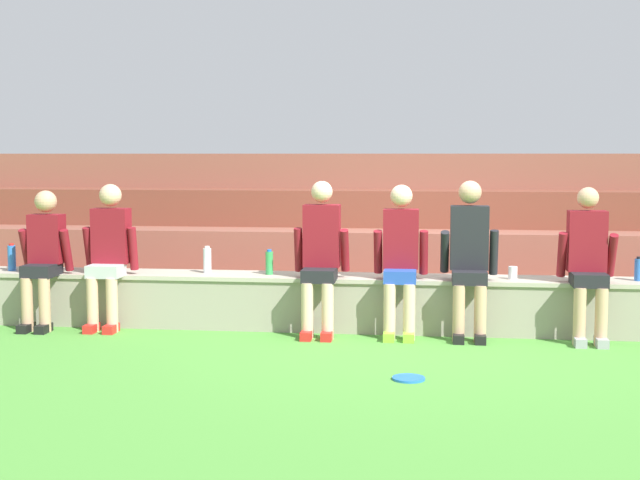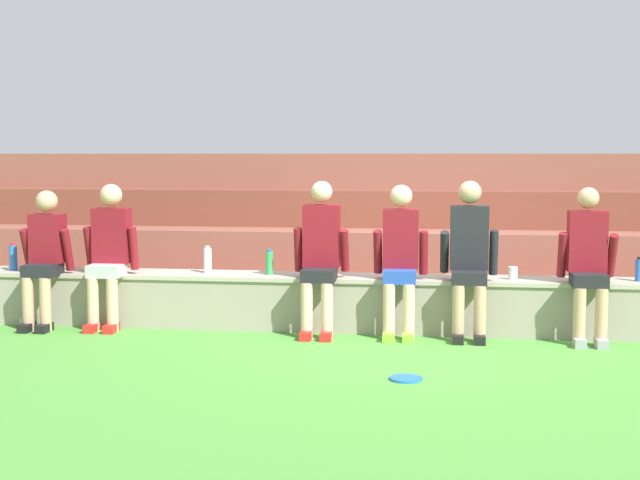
# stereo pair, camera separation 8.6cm
# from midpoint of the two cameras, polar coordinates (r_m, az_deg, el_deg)

# --- Properties ---
(ground_plane) EXTENTS (80.00, 80.00, 0.00)m
(ground_plane) POSITION_cam_midpoint_polar(r_m,az_deg,el_deg) (8.40, 5.39, -6.16)
(ground_plane) COLOR #4C9338
(stone_seating_wall) EXTENTS (8.61, 0.55, 0.52)m
(stone_seating_wall) POSITION_cam_midpoint_polar(r_m,az_deg,el_deg) (8.60, 5.47, -3.99)
(stone_seating_wall) COLOR gray
(stone_seating_wall) RESTS_ON ground
(brick_bleachers) EXTENTS (12.42, 2.48, 1.71)m
(brick_bleachers) POSITION_cam_midpoint_polar(r_m,az_deg,el_deg) (10.45, 5.81, -0.30)
(brick_bleachers) COLOR brown
(brick_bleachers) RESTS_ON ground
(person_far_left) EXTENTS (0.50, 0.54, 1.35)m
(person_far_left) POSITION_cam_midpoint_polar(r_m,az_deg,el_deg) (9.06, -17.63, -0.92)
(person_far_left) COLOR tan
(person_far_left) RESTS_ON ground
(person_left_of_center) EXTENTS (0.53, 0.54, 1.41)m
(person_left_of_center) POSITION_cam_midpoint_polar(r_m,az_deg,el_deg) (8.88, -13.72, -0.67)
(person_left_of_center) COLOR #DBAD89
(person_left_of_center) RESTS_ON ground
(person_center) EXTENTS (0.52, 0.58, 1.45)m
(person_center) POSITION_cam_midpoint_polar(r_m,az_deg,el_deg) (8.34, -0.26, -0.87)
(person_center) COLOR beige
(person_center) RESTS_ON ground
(person_right_of_center) EXTENTS (0.51, 0.54, 1.42)m
(person_right_of_center) POSITION_cam_midpoint_polar(r_m,az_deg,el_deg) (8.28, 4.91, -1.01)
(person_right_of_center) COLOR beige
(person_right_of_center) RESTS_ON ground
(person_far_right) EXTENTS (0.53, 0.54, 1.46)m
(person_far_right) POSITION_cam_midpoint_polar(r_m,az_deg,el_deg) (8.28, 9.30, -0.90)
(person_far_right) COLOR tan
(person_far_right) RESTS_ON ground
(person_rightmost_edge) EXTENTS (0.52, 0.55, 1.40)m
(person_rightmost_edge) POSITION_cam_midpoint_polar(r_m,az_deg,el_deg) (8.37, 16.58, -1.25)
(person_rightmost_edge) COLOR tan
(person_rightmost_edge) RESTS_ON ground
(water_bottle_mid_left) EXTENTS (0.07, 0.07, 0.25)m
(water_bottle_mid_left) POSITION_cam_midpoint_polar(r_m,az_deg,el_deg) (8.68, -3.56, -1.46)
(water_bottle_mid_left) COLOR green
(water_bottle_mid_left) RESTS_ON stone_seating_wall
(water_bottle_near_right) EXTENTS (0.08, 0.08, 0.28)m
(water_bottle_near_right) POSITION_cam_midpoint_polar(r_m,az_deg,el_deg) (9.49, -19.47, -1.08)
(water_bottle_near_right) COLOR blue
(water_bottle_near_right) RESTS_ON stone_seating_wall
(water_bottle_mid_right) EXTENTS (0.08, 0.08, 0.23)m
(water_bottle_mid_right) POSITION_cam_midpoint_polar(r_m,az_deg,el_deg) (8.74, 19.57, -1.79)
(water_bottle_mid_right) COLOR blue
(water_bottle_mid_right) RESTS_ON stone_seating_wall
(water_bottle_near_left) EXTENTS (0.08, 0.08, 0.27)m
(water_bottle_near_left) POSITION_cam_midpoint_polar(r_m,az_deg,el_deg) (8.85, -7.55, -1.30)
(water_bottle_near_left) COLOR silver
(water_bottle_near_left) RESTS_ON stone_seating_wall
(plastic_cup_right_end) EXTENTS (0.08, 0.08, 0.12)m
(plastic_cup_right_end) POSITION_cam_midpoint_polar(r_m,az_deg,el_deg) (8.53, 12.02, -2.08)
(plastic_cup_right_end) COLOR white
(plastic_cup_right_end) RESTS_ON stone_seating_wall
(frisbee) EXTENTS (0.25, 0.25, 0.02)m
(frisbee) POSITION_cam_midpoint_polar(r_m,az_deg,el_deg) (6.80, 5.36, -8.86)
(frisbee) COLOR blue
(frisbee) RESTS_ON ground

